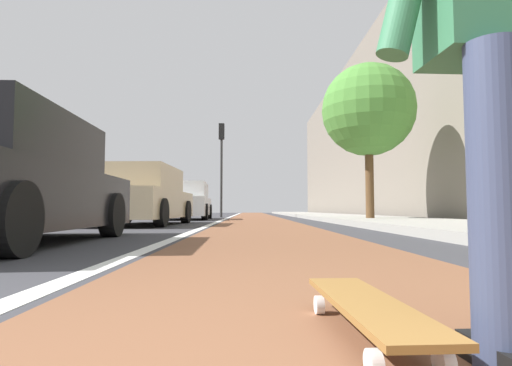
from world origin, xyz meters
The scene contains 12 objects.
ground_plane centered at (10.00, 0.00, 0.00)m, with size 80.00×80.00×0.00m, color #38383D.
bike_lane_paint centered at (24.00, 0.00, 0.00)m, with size 56.00×2.34×0.00m, color brown.
lane_stripe_white centered at (20.00, 1.32, 0.00)m, with size 52.00×0.16×0.01m, color silver.
sidewalk_curb centered at (18.00, -3.68, 0.07)m, with size 52.00×3.20×0.14m, color #9E9B93.
building_facade centered at (22.00, -6.27, 4.69)m, with size 40.00×1.20×9.38m, color slate.
skateboard centered at (0.91, -0.06, 0.09)m, with size 0.85×0.24×0.11m.
skater_person centered at (0.76, -0.41, 0.94)m, with size 0.47×0.72×1.64m.
parked_car_near centered at (4.31, 3.09, 0.71)m, with size 4.32×1.93×1.48m.
parked_car_mid centered at (10.30, 3.10, 0.72)m, with size 4.66×2.11×1.49m.
parked_car_far centered at (16.26, 2.89, 0.70)m, with size 4.66×2.12×1.47m.
traffic_light centered at (20.36, 1.72, 3.25)m, with size 0.33×0.28×4.74m.
street_tree_mid centered at (11.85, -3.28, 3.38)m, with size 2.78×2.78×4.79m.
Camera 1 is at (-0.38, 0.30, 0.40)m, focal length 29.04 mm.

